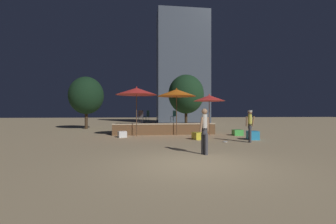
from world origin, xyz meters
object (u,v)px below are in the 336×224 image
bistro_chair_0 (174,115)px  frisbee_disc (225,142)px  background_tree_1 (86,96)px  cube_seat_0 (238,133)px  cube_seat_3 (122,134)px  bistro_chair_2 (140,115)px  person_0 (204,130)px  cube_seat_2 (253,135)px  patio_umbrella_2 (209,98)px  patio_umbrella_1 (137,91)px  person_1 (250,124)px  bistro_chair_1 (147,115)px  patio_umbrella_0 (177,93)px  cube_seat_1 (198,136)px  background_tree_0 (186,94)px

bistro_chair_0 → frisbee_disc: 6.29m
background_tree_1 → cube_seat_0: bearing=-32.5°
cube_seat_3 → bistro_chair_2: bearing=57.0°
person_0 → cube_seat_2: bearing=-75.1°
background_tree_1 → patio_umbrella_2: bearing=-35.4°
patio_umbrella_1 → person_1: (5.89, -3.76, -2.00)m
patio_umbrella_1 → cube_seat_0: size_ratio=5.08×
person_1 → cube_seat_2: bearing=-14.7°
bistro_chair_0 → bistro_chair_1: 2.11m
frisbee_disc → background_tree_1: (-9.44, 10.49, 3.12)m
cube_seat_0 → bistro_chair_0: (-3.92, 2.74, 1.15)m
frisbee_disc → cube_seat_3: bearing=152.5°
patio_umbrella_2 → person_0: 7.42m
person_0 → frisbee_disc: 3.96m
patio_umbrella_0 → person_0: bearing=-90.7°
patio_umbrella_2 → cube_seat_2: 4.00m
cube_seat_2 → cube_seat_3: cube_seat_2 is taller
background_tree_1 → cube_seat_3: bearing=-62.8°
cube_seat_2 → person_1: 1.43m
cube_seat_0 → cube_seat_2: size_ratio=0.99×
cube_seat_0 → cube_seat_1: cube_seat_1 is taller
patio_umbrella_2 → bistro_chair_0: size_ratio=3.13×
patio_umbrella_1 → cube_seat_3: bearing=-145.4°
patio_umbrella_2 → background_tree_0: 7.18m
patio_umbrella_0 → patio_umbrella_1: 2.69m
cube_seat_1 → cube_seat_0: bearing=30.3°
person_0 → bistro_chair_1: 9.07m
background_tree_0 → cube_seat_1: bearing=-97.6°
bistro_chair_0 → frisbee_disc: size_ratio=3.70×
patio_umbrella_0 → patio_umbrella_1: size_ratio=0.99×
patio_umbrella_2 → cube_seat_2: (1.66, -2.84, -2.28)m
bistro_chair_1 → cube_seat_3: bearing=-59.8°
bistro_chair_0 → patio_umbrella_1: bearing=-92.2°
bistro_chair_2 → patio_umbrella_1: bearing=-79.1°
patio_umbrella_2 → frisbee_disc: size_ratio=11.57×
cube_seat_3 → patio_umbrella_1: bearing=34.6°
cube_seat_2 → bistro_chair_2: bearing=148.9°
bistro_chair_1 → patio_umbrella_0: bearing=15.8°
cube_seat_2 → person_1: person_1 is taller
person_0 → frisbee_disc: person_0 is taller
person_1 → frisbee_disc: person_1 is taller
person_1 → bistro_chair_1: bistro_chair_1 is taller
patio_umbrella_0 → cube_seat_1: 3.73m
cube_seat_2 → bistro_chair_2: bistro_chair_2 is taller
person_0 → bistro_chair_2: (-2.35, 7.85, 0.42)m
frisbee_disc → patio_umbrella_1: bearing=143.3°
patio_umbrella_0 → background_tree_0: background_tree_0 is taller
person_1 → background_tree_0: size_ratio=0.31×
background_tree_0 → cube_seat_2: bearing=-79.8°
person_1 → cube_seat_1: bearing=76.7°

